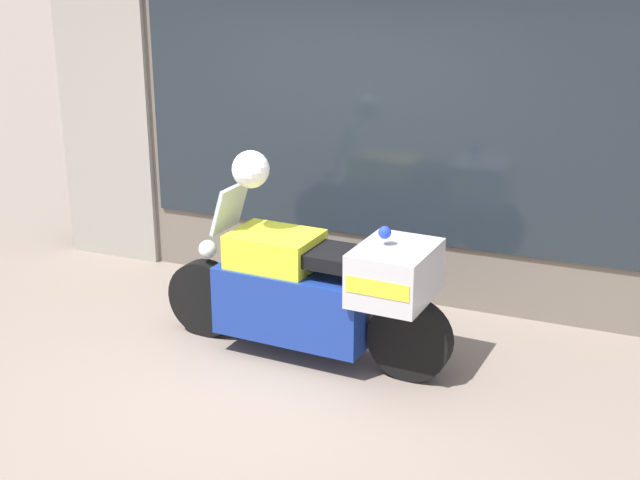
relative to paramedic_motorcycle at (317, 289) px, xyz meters
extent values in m
plane|color=gray|center=(-0.24, -0.50, -0.55)|extent=(60.00, 60.00, 0.00)
cube|color=#6B6056|center=(-0.24, 1.50, 1.28)|extent=(5.85, 0.40, 3.67)
cube|color=gray|center=(-2.68, 1.52, 1.28)|extent=(0.96, 0.55, 3.67)
cube|color=#1E262D|center=(0.20, 1.28, 1.33)|extent=(4.66, 0.02, 2.67)
cube|color=slate|center=(0.16, 1.51, -0.28)|extent=(4.44, 0.30, 0.55)
cube|color=silver|center=(0.16, 1.65, 0.58)|extent=(4.44, 0.02, 1.21)
cube|color=beige|center=(0.16, 1.51, 1.18)|extent=(4.44, 0.30, 0.02)
cube|color=black|center=(-1.50, 1.51, 1.22)|extent=(0.18, 0.04, 0.06)
cube|color=maroon|center=(-0.67, 1.51, 1.22)|extent=(0.18, 0.04, 0.06)
cube|color=#195623|center=(0.16, 1.51, 1.22)|extent=(0.18, 0.04, 0.06)
cube|color=navy|center=(1.00, 1.51, 1.22)|extent=(0.18, 0.04, 0.06)
cube|color=#C68E19|center=(1.83, 1.51, 1.22)|extent=(0.18, 0.04, 0.06)
cube|color=white|center=(-0.87, 1.44, 0.13)|extent=(0.19, 0.03, 0.27)
cube|color=#2866B7|center=(1.20, 1.44, 0.13)|extent=(0.19, 0.02, 0.27)
cylinder|color=black|center=(-0.97, 0.05, -0.25)|extent=(0.61, 0.17, 0.60)
cylinder|color=black|center=(0.73, -0.04, -0.25)|extent=(0.61, 0.17, 0.60)
cube|color=navy|center=(-0.16, 0.01, -0.13)|extent=(1.18, 0.60, 0.51)
cube|color=yellow|center=(-0.34, 0.02, 0.24)|extent=(0.65, 0.52, 0.28)
cube|color=black|center=(0.10, -0.01, 0.27)|extent=(0.69, 0.44, 0.10)
cube|color=#B7B7BC|center=(0.60, -0.03, 0.23)|extent=(0.54, 0.67, 0.38)
cube|color=yellow|center=(0.60, -0.03, 0.23)|extent=(0.49, 0.68, 0.11)
cube|color=#B2BCC6|center=(-0.72, 0.04, 0.52)|extent=(0.16, 0.38, 0.35)
sphere|color=white|center=(-0.92, 0.05, 0.16)|extent=(0.14, 0.14, 0.14)
sphere|color=blue|center=(0.52, -0.03, 0.51)|extent=(0.09, 0.09, 0.09)
sphere|color=white|center=(-0.53, 0.03, 0.83)|extent=(0.27, 0.27, 0.27)
camera|label=1|loc=(2.34, -5.50, 2.45)|focal=50.00mm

